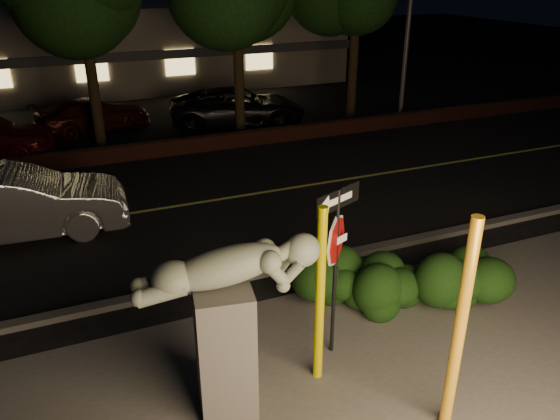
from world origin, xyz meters
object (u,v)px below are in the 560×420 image
Objects in this scene: sculpture at (227,311)px; parked_car_darkred at (94,115)px; yellow_pole_right at (460,330)px; silver_sedan at (14,204)px; yellow_pole_left at (320,298)px; signpost at (336,241)px; parked_car_dark at (238,107)px.

sculpture is 0.62× the size of parked_car_darkred.
parked_car_darkred is (-2.93, 17.05, -0.96)m from yellow_pole_right.
silver_sedan is at bearing 146.79° from parked_car_darkred.
yellow_pole_left is 0.58× the size of silver_sedan.
parked_car_dark is at bearing 54.46° from signpost.
yellow_pole_left is 0.55× the size of parked_car_dark.
silver_sedan is 10.60m from parked_car_dark.
parked_car_darkred is at bearing 100.58° from sculpture.
yellow_pole_right is 17.33m from parked_car_darkred.
silver_sedan is at bearing 146.58° from parked_car_dark.
yellow_pole_left is 1.00× the size of signpost.
yellow_pole_left is 15.63m from parked_car_darkred.
parked_car_dark is (3.53, 14.14, -0.70)m from yellow_pole_left.
sculpture is at bearing 174.73° from parked_car_dark.
yellow_pole_right is at bearing 173.02° from parked_car_darkred.
sculpture reaches higher than silver_sedan.
parked_car_darkred is (-2.22, 15.07, -1.42)m from signpost.
parked_car_darkred is (-1.74, 15.51, -0.81)m from yellow_pole_left.
sculpture reaches higher than parked_car_dark.
parked_car_dark is at bearing 80.20° from sculpture.
parked_car_darkred is 0.82× the size of parked_car_dark.
parked_car_dark is (2.33, 15.68, -0.85)m from yellow_pole_right.
yellow_pole_right reaches higher than sculpture.
signpost reaches higher than sculpture.
parked_car_darkred is at bearing 89.35° from parked_car_dark.
silver_sedan is (-2.86, 7.02, -0.81)m from sculpture.
signpost reaches higher than silver_sedan.
yellow_pole_right is 10.13m from silver_sedan.
yellow_pole_left is at bearing 179.90° from parked_car_dark.
silver_sedan reaches higher than parked_car_darkred.
signpost is 14.09m from parked_car_dark.
parked_car_dark reaches higher than parked_car_darkred.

